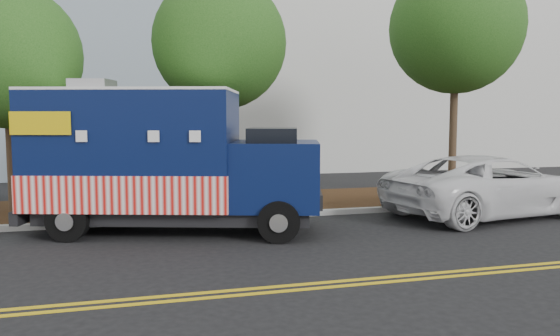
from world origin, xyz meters
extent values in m
plane|color=black|center=(0.00, 0.00, 0.00)|extent=(120.00, 120.00, 0.00)
cube|color=#9E9E99|center=(0.00, 1.40, 0.07)|extent=(120.00, 0.18, 0.15)
cube|color=#311C0D|center=(0.00, 3.50, 0.07)|extent=(120.00, 4.00, 0.15)
cube|color=gold|center=(0.00, -4.45, 0.01)|extent=(120.00, 0.10, 0.01)
cube|color=gold|center=(0.00, -4.70, 0.01)|extent=(120.00, 0.10, 0.01)
cylinder|color=#38281C|center=(-5.40, 3.51, 1.68)|extent=(0.26, 0.26, 3.35)
sphere|color=#1A4814|center=(-5.40, 3.51, 4.32)|extent=(3.88, 3.88, 3.88)
cylinder|color=#38281C|center=(0.23, 3.07, 1.93)|extent=(0.26, 0.26, 3.86)
sphere|color=#1A4814|center=(0.23, 3.07, 4.81)|extent=(3.81, 3.81, 3.81)
cylinder|color=#38281C|center=(8.36, 3.77, 2.30)|extent=(0.26, 0.26, 4.60)
sphere|color=#1A4814|center=(8.36, 3.77, 5.71)|extent=(4.45, 4.45, 4.45)
cube|color=#473828|center=(-1.78, 2.01, 1.20)|extent=(0.06, 0.06, 2.40)
cube|color=black|center=(-1.23, 0.29, 0.46)|extent=(6.47, 3.81, 0.31)
cube|color=#09143F|center=(-2.17, 0.58, 1.97)|extent=(5.14, 3.77, 2.63)
cube|color=red|center=(-2.17, 0.58, 1.04)|extent=(5.20, 3.85, 0.82)
cube|color=white|center=(-2.17, 0.58, 3.30)|extent=(5.14, 3.77, 0.07)
cube|color=#B7B7BA|center=(-3.11, 0.87, 3.45)|extent=(1.10, 1.10, 0.24)
cube|color=#09143F|center=(0.96, -0.40, 1.37)|extent=(2.58, 2.83, 1.53)
cube|color=black|center=(0.91, -0.38, 2.10)|extent=(1.68, 2.36, 0.71)
cube|color=black|center=(1.92, -0.70, 0.85)|extent=(0.74, 2.11, 0.33)
cube|color=black|center=(-4.42, 1.28, 0.49)|extent=(0.92, 2.41, 0.31)
cube|color=#B7B7BA|center=(-4.39, 1.27, 2.02)|extent=(0.63, 1.89, 2.08)
cube|color=#B7B7BA|center=(-1.47, 1.72, 2.02)|extent=(1.89, 0.63, 1.20)
cube|color=yellow|center=(-4.13, -0.17, 2.57)|extent=(1.26, 0.41, 0.49)
cube|color=yellow|center=(-3.35, 2.31, 2.57)|extent=(1.26, 0.41, 0.49)
cylinder|color=black|center=(0.73, -1.50, 0.46)|extent=(0.97, 0.57, 0.92)
cylinder|color=black|center=(1.40, 0.64, 0.46)|extent=(0.97, 0.57, 0.92)
cylinder|color=black|center=(-3.65, -0.13, 0.46)|extent=(0.97, 0.57, 0.92)
cylinder|color=black|center=(-2.99, 2.00, 0.46)|extent=(0.97, 0.57, 0.92)
imported|color=silver|center=(7.15, 0.04, 0.83)|extent=(6.37, 3.68, 1.67)
camera|label=1|loc=(-2.33, -12.62, 2.69)|focal=35.00mm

